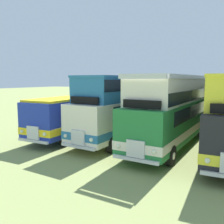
# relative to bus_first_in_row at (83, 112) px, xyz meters

# --- Properties ---
(ground_plane) EXTENTS (200.00, 200.00, 0.00)m
(ground_plane) POSITION_rel_bus_first_in_row_xyz_m (7.12, 0.08, -1.75)
(ground_plane) COLOR #8C9956
(bus_first_in_row) EXTENTS (2.95, 10.81, 2.99)m
(bus_first_in_row) POSITION_rel_bus_first_in_row_xyz_m (0.00, 0.00, 0.00)
(bus_first_in_row) COLOR #1E339E
(bus_first_in_row) RESTS_ON ground
(bus_second_in_row) EXTENTS (2.99, 10.25, 4.49)m
(bus_second_in_row) POSITION_rel_bus_first_in_row_xyz_m (3.57, 0.07, 0.71)
(bus_second_in_row) COLOR silver
(bus_second_in_row) RESTS_ON ground
(bus_third_in_row) EXTENTS (2.84, 10.78, 4.52)m
(bus_third_in_row) POSITION_rel_bus_first_in_row_xyz_m (7.12, -0.14, 0.60)
(bus_third_in_row) COLOR #237538
(bus_third_in_row) RESTS_ON ground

